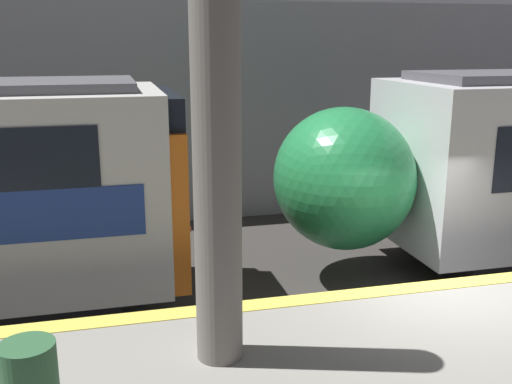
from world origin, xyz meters
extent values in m
plane|color=#33302D|center=(0.00, 0.00, 0.00)|extent=(120.00, 120.00, 0.00)
cube|color=#EAD14C|center=(0.00, -0.15, 1.11)|extent=(40.00, 0.30, 0.01)
cube|color=#939399|center=(0.00, 7.21, 2.54)|extent=(50.00, 0.15, 5.09)
cylinder|color=slate|center=(-3.29, -1.21, 2.96)|extent=(0.46, 0.46, 3.72)
ellipsoid|color=#238447|center=(-0.34, 2.80, 1.89)|extent=(2.42, 2.65, 2.46)
sphere|color=#F2EFCC|center=(-1.29, 2.80, 1.45)|extent=(0.20, 0.20, 0.20)
cube|color=orange|center=(-3.34, 2.80, 1.80)|extent=(0.25, 2.82, 2.34)
cube|color=black|center=(-3.34, 2.80, 2.98)|extent=(0.25, 2.53, 0.94)
sphere|color=#EA4C42|center=(-3.19, 2.15, 1.39)|extent=(0.18, 0.18, 0.18)
sphere|color=#EA4C42|center=(-3.19, 3.44, 1.39)|extent=(0.18, 0.18, 0.18)
camera|label=1|loc=(-4.28, -6.63, 4.22)|focal=42.00mm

